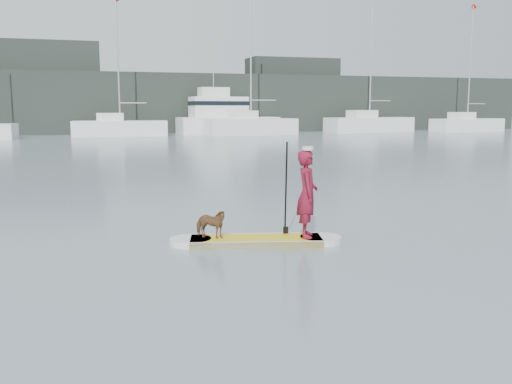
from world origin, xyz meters
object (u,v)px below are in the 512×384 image
object	(u,v)px
sailboat_f	(369,123)
motor_yacht_a	(224,117)
sailboat_g	(467,123)
sailboat_e	(250,125)
sailboat_d	(119,126)
paddleboard	(256,240)
paddler	(307,194)
dog	(210,224)

from	to	relation	value
sailboat_f	motor_yacht_a	world-z (taller)	sailboat_f
sailboat_g	sailboat_e	bearing A→B (deg)	172.51
sailboat_e	sailboat_g	size ratio (longest dim) A/B	0.96
sailboat_d	sailboat_e	bearing A→B (deg)	0.58
sailboat_e	sailboat_g	distance (m)	24.13
sailboat_d	motor_yacht_a	bearing A→B (deg)	15.43
paddleboard	motor_yacht_a	distance (m)	46.04
motor_yacht_a	paddler	bearing A→B (deg)	-106.33
paddler	sailboat_f	xyz separation A→B (m)	(25.34, 44.26, 0.02)
paddleboard	sailboat_e	distance (m)	43.77
motor_yacht_a	dog	bearing A→B (deg)	-108.63
sailboat_g	sailboat_f	bearing A→B (deg)	160.27
paddleboard	dog	distance (m)	0.93
paddleboard	dog	world-z (taller)	dog
paddleboard	sailboat_f	size ratio (longest dim) A/B	0.22
paddleboard	dog	size ratio (longest dim) A/B	4.88
motor_yacht_a	sailboat_g	world-z (taller)	sailboat_g
sailboat_e	paddleboard	bearing A→B (deg)	-112.60
sailboat_d	sailboat_g	xyz separation A→B (m)	(36.17, -1.34, 0.01)
paddleboard	sailboat_f	world-z (taller)	sailboat_f
paddler	motor_yacht_a	distance (m)	46.03
paddleboard	motor_yacht_a	bearing A→B (deg)	90.47
paddleboard	dog	xyz separation A→B (m)	(-0.84, 0.21, 0.34)
sailboat_f	motor_yacht_a	xyz separation A→B (m)	(-15.56, 0.72, 0.70)
motor_yacht_a	paddleboard	bearing A→B (deg)	-107.55
dog	sailboat_g	xyz separation A→B (m)	(37.55, 41.42, 0.49)
sailboat_e	sailboat_f	xyz separation A→B (m)	(13.71, 2.10, 0.07)
paddler	sailboat_e	bearing A→B (deg)	4.22
dog	sailboat_f	world-z (taller)	sailboat_f
sailboat_d	sailboat_f	world-z (taller)	sailboat_f
sailboat_e	paddler	bearing A→B (deg)	-111.32
paddleboard	sailboat_f	distance (m)	51.28
sailboat_e	sailboat_g	bearing A→B (deg)	-6.58
sailboat_f	motor_yacht_a	bearing A→B (deg)	170.26
sailboat_e	motor_yacht_a	distance (m)	3.46
sailboat_f	sailboat_g	world-z (taller)	sailboat_f
sailboat_e	motor_yacht_a	world-z (taller)	sailboat_e
dog	motor_yacht_a	world-z (taller)	motor_yacht_a
paddleboard	paddler	size ratio (longest dim) A/B	1.93
paddleboard	sailboat_e	size ratio (longest dim) A/B	0.26
dog	sailboat_d	distance (m)	42.78
dog	sailboat_f	bearing A→B (deg)	6.55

